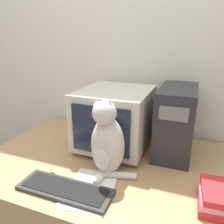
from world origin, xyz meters
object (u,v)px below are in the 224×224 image
at_px(computer_tower, 176,121).
at_px(keyboard, 65,189).
at_px(book_stack, 217,198).
at_px(crt_monitor, 115,118).
at_px(cat, 107,143).
at_px(pen, 61,178).

xyz_separation_m(computer_tower, keyboard, (-0.41, -0.56, -0.19)).
bearing_deg(book_stack, keyboard, -167.38).
relative_size(crt_monitor, computer_tower, 1.11).
height_order(keyboard, cat, cat).
bearing_deg(pen, computer_tower, 45.37).
distance_m(crt_monitor, book_stack, 0.69).
bearing_deg(crt_monitor, cat, -77.15).
bearing_deg(cat, book_stack, 2.97).
distance_m(keyboard, book_stack, 0.65).
height_order(cat, pen, cat).
bearing_deg(keyboard, pen, 132.66).
height_order(crt_monitor, book_stack, crt_monitor).
relative_size(crt_monitor, pen, 3.05).
bearing_deg(book_stack, crt_monitor, 148.13).
bearing_deg(book_stack, computer_tower, 117.44).
bearing_deg(cat, pen, -137.05).
xyz_separation_m(keyboard, pen, (-0.07, 0.08, -0.01)).
height_order(crt_monitor, cat, cat).
height_order(crt_monitor, computer_tower, computer_tower).
xyz_separation_m(crt_monitor, cat, (0.07, -0.30, -0.02)).
bearing_deg(computer_tower, cat, -128.61).
bearing_deg(computer_tower, book_stack, -62.56).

